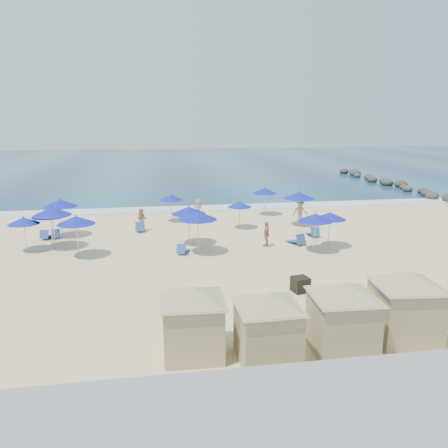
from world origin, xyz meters
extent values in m
plane|color=beige|center=(0.00, 0.00, 0.00)|extent=(160.00, 160.00, 0.00)
cube|color=navy|center=(0.00, 55.00, 0.03)|extent=(160.00, 80.00, 0.06)
cube|color=white|center=(0.00, 15.50, 0.04)|extent=(160.00, 2.50, 0.08)
cube|color=gray|center=(0.00, -13.00, 0.55)|extent=(160.00, 2.20, 1.10)
ellipsoid|color=#2C2825|center=(23.52, 16.50, 0.36)|extent=(1.32, 1.32, 0.86)
ellipsoid|color=#2C2825|center=(24.00, 18.00, 0.34)|extent=(1.24, 1.24, 0.81)
ellipsoid|color=#2C2825|center=(24.48, 19.50, 0.32)|extent=(1.16, 1.16, 0.75)
ellipsoid|color=#2C2825|center=(23.64, 21.00, 0.30)|extent=(1.08, 1.08, 0.70)
ellipsoid|color=#2C2825|center=(24.12, 22.50, 0.28)|extent=(1.00, 1.00, 0.65)
ellipsoid|color=#2C2825|center=(24.60, 24.00, 0.41)|extent=(1.48, 1.48, 0.96)
ellipsoid|color=#2C2825|center=(23.76, 25.50, 0.39)|extent=(1.40, 1.40, 0.91)
ellipsoid|color=#2C2825|center=(24.24, 27.00, 0.36)|extent=(1.32, 1.32, 0.86)
ellipsoid|color=#2C2825|center=(23.40, 28.50, 0.34)|extent=(1.24, 1.24, 0.81)
ellipsoid|color=#2C2825|center=(23.88, 30.00, 0.32)|extent=(1.16, 1.16, 0.75)
ellipsoid|color=#2C2825|center=(24.36, 31.50, 0.30)|extent=(1.08, 1.08, 0.70)
ellipsoid|color=#2C2825|center=(23.52, 33.00, 0.28)|extent=(1.00, 1.00, 0.65)
ellipsoid|color=#2C2825|center=(24.00, 34.50, 0.41)|extent=(1.48, 1.48, 0.96)
ellipsoid|color=#2C2825|center=(24.48, 36.00, 0.39)|extent=(1.40, 1.40, 0.91)
ellipsoid|color=#2C2825|center=(23.64, 37.50, 0.36)|extent=(1.32, 1.32, 0.86)
cube|color=black|center=(2.71, -4.35, 0.35)|extent=(0.84, 0.84, 0.71)
cube|color=tan|center=(-2.71, -9.06, 0.98)|extent=(2.03, 2.03, 1.96)
cube|color=tan|center=(-2.71, -9.06, 1.96)|extent=(2.13, 2.13, 0.08)
pyramid|color=tan|center=(-2.71, -9.06, 2.45)|extent=(4.30, 4.30, 0.49)
cube|color=tan|center=(-0.31, -9.83, 0.96)|extent=(1.94, 1.94, 1.91)
cube|color=tan|center=(-0.31, -9.83, 1.91)|extent=(2.04, 2.04, 0.08)
pyramid|color=tan|center=(-0.31, -9.83, 2.39)|extent=(4.19, 4.19, 0.48)
cube|color=tan|center=(2.36, -9.67, 1.00)|extent=(2.08, 2.08, 2.00)
cube|color=tan|center=(2.36, -9.67, 2.00)|extent=(2.19, 2.19, 0.08)
pyramid|color=tan|center=(2.36, -9.67, 2.50)|extent=(4.39, 4.39, 0.50)
cube|color=tan|center=(4.94, -9.24, 1.04)|extent=(2.28, 2.28, 2.08)
cube|color=tan|center=(4.94, -9.24, 2.08)|extent=(2.39, 2.39, 0.08)
pyramid|color=tan|center=(4.94, -9.24, 2.60)|extent=(4.53, 4.53, 0.52)
cylinder|color=#A5A8AD|center=(-10.23, 5.04, 1.02)|extent=(0.05, 0.05, 2.04)
cone|color=#0F1CA9|center=(-10.23, 5.04, 2.23)|extent=(2.25, 2.25, 0.48)
sphere|color=#0F1CA9|center=(-10.23, 5.04, 2.52)|extent=(0.09, 0.09, 0.09)
cylinder|color=#A5A8AD|center=(-11.64, 4.51, 0.86)|extent=(0.05, 0.05, 1.73)
cone|color=#0F1CA9|center=(-11.64, 4.51, 1.89)|extent=(1.91, 1.91, 0.41)
sphere|color=#0F1CA9|center=(-11.64, 4.51, 2.14)|extent=(0.07, 0.07, 0.07)
cylinder|color=#A5A8AD|center=(-10.14, 7.70, 1.06)|extent=(0.06, 0.06, 2.12)
cone|color=#0F1CA9|center=(-10.14, 7.70, 2.32)|extent=(2.34, 2.34, 0.50)
sphere|color=#0F1CA9|center=(-10.14, 7.70, 2.62)|extent=(0.09, 0.09, 0.09)
cylinder|color=#A5A8AD|center=(-8.32, 2.82, 1.00)|extent=(0.05, 0.05, 2.01)
cone|color=#0F1CA9|center=(-8.32, 2.82, 2.20)|extent=(2.22, 2.22, 0.48)
sphere|color=#0F1CA9|center=(-8.32, 2.82, 2.49)|extent=(0.08, 0.08, 0.08)
cylinder|color=#A5A8AD|center=(-2.55, 11.02, 0.87)|extent=(0.05, 0.05, 1.74)
cone|color=#0F1CA9|center=(-2.55, 11.02, 1.90)|extent=(1.92, 1.92, 0.41)
sphere|color=#0F1CA9|center=(-2.55, 11.02, 2.15)|extent=(0.07, 0.07, 0.07)
cylinder|color=#A5A8AD|center=(-1.73, 4.40, 1.02)|extent=(0.05, 0.05, 2.03)
cone|color=#0F1CA9|center=(-1.73, 4.40, 2.22)|extent=(2.25, 2.25, 0.48)
sphere|color=#0F1CA9|center=(-1.73, 4.40, 2.51)|extent=(0.09, 0.09, 0.09)
cylinder|color=#A5A8AD|center=(-1.35, 2.41, 1.06)|extent=(0.06, 0.06, 2.11)
cone|color=#0F1CA9|center=(-1.35, 2.41, 2.30)|extent=(2.33, 2.33, 0.50)
sphere|color=#0F1CA9|center=(-1.35, 2.41, 2.61)|extent=(0.09, 0.09, 0.09)
cylinder|color=#A5A8AD|center=(2.26, 8.00, 0.82)|extent=(0.04, 0.04, 1.64)
cone|color=#0F1CA9|center=(2.26, 8.00, 1.79)|extent=(1.81, 1.81, 0.39)
sphere|color=#0F1CA9|center=(2.26, 8.00, 2.02)|extent=(0.07, 0.07, 0.07)
cylinder|color=#A5A8AD|center=(5.61, 1.60, 0.97)|extent=(0.05, 0.05, 1.94)
cone|color=#0F1CA9|center=(5.61, 1.60, 2.12)|extent=(2.15, 2.15, 0.46)
sphere|color=#0F1CA9|center=(5.61, 1.60, 2.41)|extent=(0.08, 0.08, 0.08)
cylinder|color=#A5A8AD|center=(5.24, 12.24, 0.93)|extent=(0.05, 0.05, 1.86)
cone|color=#0F1CA9|center=(5.24, 12.24, 2.03)|extent=(2.06, 2.06, 0.44)
sphere|color=#0F1CA9|center=(5.24, 12.24, 2.30)|extent=(0.08, 0.08, 0.08)
cylinder|color=#A5A8AD|center=(6.79, 8.14, 1.05)|extent=(0.06, 0.06, 2.11)
cone|color=#0F1CA9|center=(6.79, 8.14, 2.30)|extent=(2.33, 2.33, 0.50)
sphere|color=#0F1CA9|center=(6.79, 8.14, 2.61)|extent=(0.09, 0.09, 0.09)
cylinder|color=#A5A8AD|center=(6.85, 2.39, 0.92)|extent=(0.05, 0.05, 1.83)
cone|color=#0F1CA9|center=(6.85, 2.39, 2.00)|extent=(2.03, 2.03, 0.43)
sphere|color=#0F1CA9|center=(6.85, 2.39, 2.27)|extent=(0.08, 0.08, 0.08)
cylinder|color=#A5A8AD|center=(-10.05, 4.85, 1.07)|extent=(0.06, 0.06, 2.15)
cone|color=#0F1CA9|center=(-10.05, 4.85, 2.35)|extent=(2.38, 2.38, 0.51)
sphere|color=#0F1CA9|center=(-10.05, 4.85, 2.66)|extent=(0.09, 0.09, 0.09)
cube|color=#294F98|center=(-11.08, 7.35, 0.16)|extent=(0.70, 1.24, 0.32)
cube|color=#294F98|center=(-11.15, 6.86, 0.39)|extent=(0.59, 0.39, 0.57)
cube|color=#294F98|center=(-10.60, 7.42, 0.16)|extent=(0.95, 1.28, 0.32)
cube|color=#294F98|center=(-10.42, 6.97, 0.39)|extent=(0.63, 0.50, 0.56)
cube|color=#294F98|center=(-4.97, 8.38, 0.18)|extent=(0.76, 1.39, 0.37)
cube|color=#294F98|center=(-4.91, 7.83, 0.45)|extent=(0.66, 0.43, 0.64)
cube|color=#294F98|center=(-2.24, 2.59, 0.15)|extent=(0.89, 1.24, 0.31)
cube|color=#294F98|center=(-2.40, 2.15, 0.38)|extent=(0.61, 0.47, 0.55)
cube|color=#294F98|center=(5.03, 3.41, 0.17)|extent=(1.01, 1.43, 0.36)
cube|color=#294F98|center=(5.22, 2.89, 0.44)|extent=(0.70, 0.54, 0.63)
cube|color=#294F98|center=(6.80, 5.08, 0.16)|extent=(0.61, 1.24, 0.34)
cube|color=#294F98|center=(6.81, 4.57, 0.41)|extent=(0.59, 0.35, 0.59)
imported|color=tan|center=(-4.77, 8.27, 0.83)|extent=(0.85, 0.69, 1.65)
imported|color=tan|center=(3.04, 3.17, 0.80)|extent=(0.78, 1.01, 1.60)
imported|color=tan|center=(7.17, 8.83, 0.91)|extent=(1.22, 0.75, 1.82)
imported|color=tan|center=(-0.41, 11.81, 0.78)|extent=(0.89, 0.73, 1.55)
camera|label=1|loc=(-3.83, -22.56, 7.85)|focal=35.00mm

